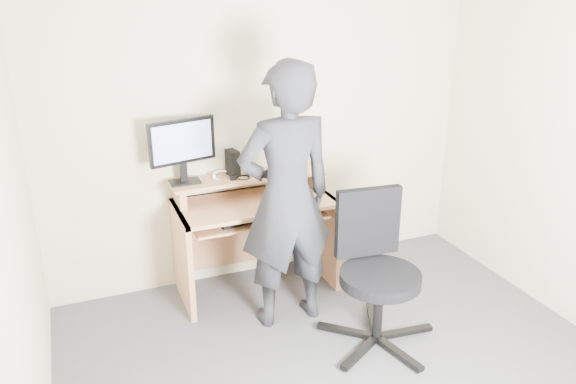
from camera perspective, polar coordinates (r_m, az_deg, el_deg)
back_wall at (r=4.44m, az=-2.32°, el=6.79°), size 3.50×0.02×2.50m
desk at (r=4.41m, az=-3.65°, el=-3.00°), size 1.20×0.60×0.91m
monitor at (r=4.14m, az=-10.68°, el=4.67°), size 0.50×0.15×0.48m
external_drive at (r=4.31m, az=-5.64°, el=2.96°), size 0.09×0.14×0.20m
travel_mug at (r=4.33m, az=-3.93°, el=2.81°), size 0.09×0.09×0.16m
smartphone at (r=4.34m, az=-1.91°, el=1.86°), size 0.10×0.14×0.01m
charger at (r=4.24m, az=-5.59°, el=1.45°), size 0.05×0.04×0.03m
headphones at (r=4.32m, az=-6.64°, el=1.65°), size 0.17×0.17×0.06m
keyboard at (r=4.19m, az=-4.22°, el=-2.59°), size 0.48×0.25×0.03m
mouse at (r=4.28m, az=1.10°, el=-0.55°), size 0.11×0.08×0.04m
office_chair at (r=3.79m, az=8.88°, el=-7.35°), size 0.79×0.81×1.02m
person at (r=3.80m, az=-0.17°, el=-0.64°), size 0.70×0.47×1.88m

